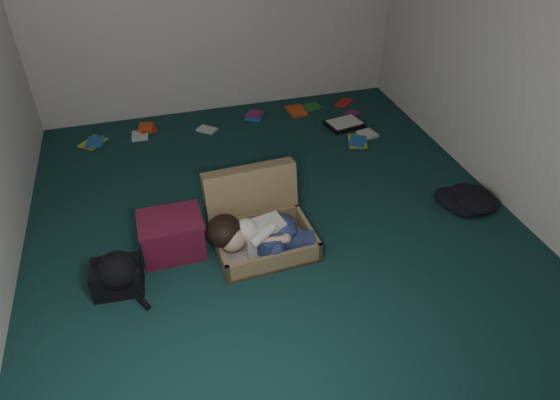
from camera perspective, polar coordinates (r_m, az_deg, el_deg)
floor at (r=4.19m, az=-0.58°, el=-2.65°), size 4.50×4.50×0.00m
wall_front at (r=1.83m, az=19.34°, el=-14.18°), size 4.50×0.00×4.50m
wall_right at (r=4.45m, az=25.98°, el=15.42°), size 0.00×4.50×4.50m
suitcase at (r=3.94m, az=-2.46°, el=-2.59°), size 0.79×0.77×0.55m
person at (r=3.76m, az=-2.37°, el=-3.96°), size 0.82×0.38×0.34m
maroon_bin at (r=3.91m, az=-12.23°, el=-3.96°), size 0.48×0.38×0.33m
backpack at (r=3.73m, az=-18.13°, el=-8.30°), size 0.45×0.37×0.26m
clothing_pile at (r=4.66m, az=20.80°, el=0.22°), size 0.49×0.42×0.14m
paper_tray at (r=5.64m, az=7.37°, el=8.62°), size 0.43×0.36×0.05m
book_scatter at (r=5.64m, az=-1.95°, el=8.76°), size 3.12×1.16×0.02m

